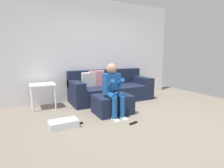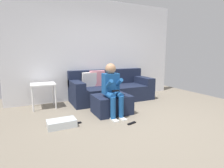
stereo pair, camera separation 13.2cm
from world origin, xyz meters
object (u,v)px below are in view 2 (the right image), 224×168
at_px(couch_sectional, 111,89).
at_px(remote_under_side_table, 68,124).
at_px(ottoman, 112,104).
at_px(remote_by_storage_bin, 77,123).
at_px(person_seated, 112,87).
at_px(side_table, 43,87).
at_px(storage_bin, 62,123).
at_px(remote_near_ottoman, 132,123).

bearing_deg(couch_sectional, remote_under_side_table, -138.88).
bearing_deg(ottoman, remote_by_storage_bin, -161.77).
bearing_deg(remote_by_storage_bin, person_seated, 4.92).
bearing_deg(remote_under_side_table, side_table, 138.54).
bearing_deg(ottoman, remote_under_side_table, -166.25).
bearing_deg(storage_bin, remote_near_ottoman, -19.01).
distance_m(side_table, remote_under_side_table, 1.43).
relative_size(side_table, remote_near_ottoman, 3.09).
xyz_separation_m(ottoman, remote_under_side_table, (-1.00, -0.24, -0.19)).
relative_size(person_seated, remote_by_storage_bin, 7.71).
height_order(ottoman, remote_near_ottoman, ottoman).
relative_size(couch_sectional, storage_bin, 4.55).
bearing_deg(couch_sectional, remote_near_ottoman, -102.46).
xyz_separation_m(storage_bin, remote_near_ottoman, (1.20, -0.41, -0.06)).
xyz_separation_m(remote_by_storage_bin, remote_under_side_table, (-0.16, 0.03, 0.00)).
bearing_deg(remote_under_side_table, remote_by_storage_bin, 24.91).
relative_size(storage_bin, remote_by_storage_bin, 3.50).
bearing_deg(remote_by_storage_bin, ottoman, 14.79).
xyz_separation_m(storage_bin, side_table, (-0.18, 1.37, 0.43)).
height_order(couch_sectional, remote_by_storage_bin, couch_sectional).
xyz_separation_m(ottoman, person_seated, (-0.06, -0.16, 0.42)).
relative_size(couch_sectional, remote_by_storage_bin, 15.92).
distance_m(person_seated, remote_near_ottoman, 0.84).
bearing_deg(storage_bin, ottoman, 15.03).
relative_size(remote_by_storage_bin, remote_under_side_table, 0.81).
bearing_deg(person_seated, remote_near_ottoman, -76.03).
bearing_deg(side_table, remote_near_ottoman, -52.28).
distance_m(storage_bin, remote_under_side_table, 0.15).
height_order(person_seated, storage_bin, person_seated).
bearing_deg(person_seated, remote_under_side_table, -174.94).
bearing_deg(remote_under_side_table, person_seated, 40.51).
bearing_deg(ottoman, person_seated, -110.84).
bearing_deg(storage_bin, remote_by_storage_bin, 5.37).
xyz_separation_m(ottoman, side_table, (-1.30, 1.07, 0.30)).
bearing_deg(remote_under_side_table, couch_sectional, 76.57).
distance_m(ottoman, remote_near_ottoman, 0.75).
relative_size(remote_near_ottoman, remote_under_side_table, 1.09).
xyz_separation_m(storage_bin, remote_by_storage_bin, (0.29, 0.03, -0.06)).
bearing_deg(storage_bin, remote_under_side_table, 24.55).
height_order(side_table, remote_under_side_table, side_table).
bearing_deg(side_table, couch_sectional, -1.19).
bearing_deg(remote_under_side_table, remote_near_ottoman, 11.74).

